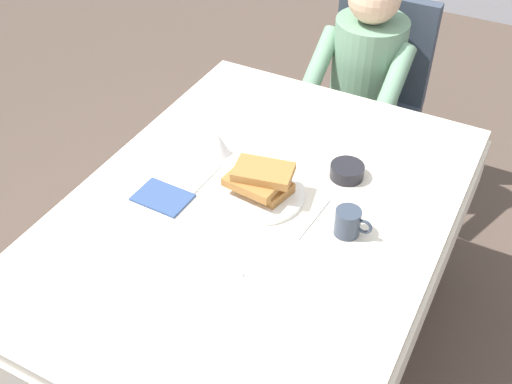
{
  "coord_description": "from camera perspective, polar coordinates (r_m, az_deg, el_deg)",
  "views": [
    {
      "loc": [
        0.65,
        -1.24,
        2.02
      ],
      "look_at": [
        -0.01,
        0.02,
        0.79
      ],
      "focal_mm": 43.66,
      "sensor_mm": 36.0,
      "label": 1
    }
  ],
  "objects": [
    {
      "name": "dining_table_main",
      "position": [
        1.96,
        -0.02,
        -3.47
      ],
      "size": [
        1.12,
        1.52,
        0.74
      ],
      "color": "silver",
      "rests_on": "ground"
    },
    {
      "name": "bowl_butter",
      "position": [
        2.02,
        8.33,
        1.91
      ],
      "size": [
        0.11,
        0.11,
        0.04
      ],
      "primitive_type": "cylinder",
      "color": "black",
      "rests_on": "dining_table_main"
    },
    {
      "name": "breakfast_stack",
      "position": [
        1.9,
        0.43,
        1.12
      ],
      "size": [
        0.21,
        0.17,
        0.09
      ],
      "color": "#A36B33",
      "rests_on": "plate_breakfast"
    },
    {
      "name": "diner_person",
      "position": [
        2.71,
        9.8,
        10.33
      ],
      "size": [
        0.4,
        0.43,
        1.12
      ],
      "rotation": [
        0.0,
        0.0,
        3.14
      ],
      "color": "gray",
      "rests_on": "ground"
    },
    {
      "name": "plate_breakfast",
      "position": [
        1.94,
        0.35,
        -0.16
      ],
      "size": [
        0.28,
        0.28,
        0.02
      ],
      "primitive_type": "cylinder",
      "color": "white",
      "rests_on": "dining_table_main"
    },
    {
      "name": "knife_right_of_plate",
      "position": [
        1.87,
        5.25,
        -2.41
      ],
      "size": [
        0.03,
        0.2,
        0.0
      ],
      "primitive_type": "cube",
      "rotation": [
        0.0,
        0.0,
        1.5
      ],
      "color": "silver",
      "rests_on": "dining_table_main"
    },
    {
      "name": "syrup_pitcher",
      "position": [
        2.09,
        -3.44,
        4.41
      ],
      "size": [
        0.08,
        0.08,
        0.07
      ],
      "color": "silver",
      "rests_on": "dining_table_main"
    },
    {
      "name": "spoon_near_edge",
      "position": [
        1.72,
        -3.57,
        -7.09
      ],
      "size": [
        0.15,
        0.04,
        0.0
      ],
      "primitive_type": "cube",
      "rotation": [
        0.0,
        0.0,
        0.21
      ],
      "color": "silver",
      "rests_on": "dining_table_main"
    },
    {
      "name": "chair_diner",
      "position": [
        2.91,
        10.57,
        9.32
      ],
      "size": [
        0.44,
        0.45,
        0.93
      ],
      "rotation": [
        0.0,
        0.0,
        3.14
      ],
      "color": "#384251",
      "rests_on": "ground"
    },
    {
      "name": "napkin_folded",
      "position": [
        1.95,
        -8.56,
        -0.48
      ],
      "size": [
        0.17,
        0.13,
        0.01
      ],
      "primitive_type": "cube",
      "rotation": [
        0.0,
        0.0,
        -0.03
      ],
      "color": "#334C7F",
      "rests_on": "dining_table_main"
    },
    {
      "name": "ground_plane",
      "position": [
        2.46,
        -0.02,
        -14.41
      ],
      "size": [
        14.0,
        14.0,
        0.0
      ],
      "primitive_type": "plane",
      "color": "brown"
    },
    {
      "name": "cup_coffee",
      "position": [
        1.81,
        8.45,
        -2.77
      ],
      "size": [
        0.11,
        0.08,
        0.08
      ],
      "color": "#333D4C",
      "rests_on": "dining_table_main"
    },
    {
      "name": "fork_left_of_plate",
      "position": [
        2.0,
        -4.75,
        1.05
      ],
      "size": [
        0.02,
        0.18,
        0.0
      ],
      "primitive_type": "cube",
      "rotation": [
        0.0,
        0.0,
        1.55
      ],
      "color": "silver",
      "rests_on": "dining_table_main"
    }
  ]
}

